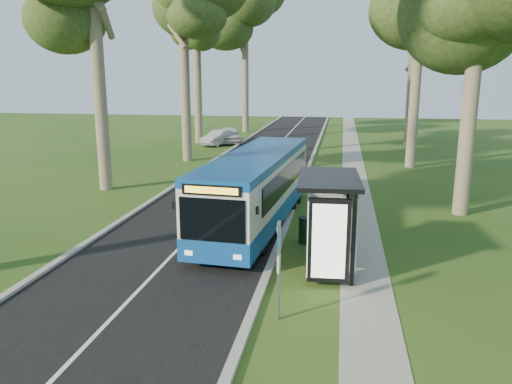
% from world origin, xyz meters
% --- Properties ---
extents(ground, '(120.00, 120.00, 0.00)m').
position_xyz_m(ground, '(0.00, 0.00, 0.00)').
color(ground, '#234916').
rests_on(ground, ground).
extents(road, '(7.00, 100.00, 0.02)m').
position_xyz_m(road, '(-3.50, 10.00, 0.01)').
color(road, black).
rests_on(road, ground).
extents(kerb_east, '(0.25, 100.00, 0.12)m').
position_xyz_m(kerb_east, '(0.00, 10.00, 0.06)').
color(kerb_east, '#9E9B93').
rests_on(kerb_east, ground).
extents(kerb_west, '(0.25, 100.00, 0.12)m').
position_xyz_m(kerb_west, '(-7.00, 10.00, 0.06)').
color(kerb_west, '#9E9B93').
rests_on(kerb_west, ground).
extents(centre_line, '(0.12, 100.00, 0.00)m').
position_xyz_m(centre_line, '(-3.50, 10.00, 0.02)').
color(centre_line, white).
rests_on(centre_line, road).
extents(footpath, '(1.50, 100.00, 0.02)m').
position_xyz_m(footpath, '(3.00, 10.00, 0.01)').
color(footpath, gray).
rests_on(footpath, ground).
extents(bus, '(3.22, 11.46, 3.00)m').
position_xyz_m(bus, '(-1.24, 2.84, 1.55)').
color(bus, white).
rests_on(bus, ground).
extents(bus_stop_sign, '(0.09, 0.37, 2.61)m').
position_xyz_m(bus_stop_sign, '(0.70, -5.32, 1.62)').
color(bus_stop_sign, gray).
rests_on(bus_stop_sign, ground).
extents(bus_shelter, '(2.06, 3.57, 2.99)m').
position_xyz_m(bus_shelter, '(1.94, -1.98, 2.12)').
color(bus_shelter, black).
rests_on(bus_shelter, ground).
extents(litter_bin, '(0.56, 0.56, 0.99)m').
position_xyz_m(litter_bin, '(0.94, 0.81, 0.50)').
color(litter_bin, black).
rests_on(litter_bin, ground).
extents(car_white, '(3.19, 4.73, 1.50)m').
position_xyz_m(car_white, '(-8.11, 28.27, 0.75)').
color(car_white, silver).
rests_on(car_white, ground).
extents(car_silver, '(2.81, 4.24, 1.32)m').
position_xyz_m(car_silver, '(-8.74, 26.60, 0.66)').
color(car_silver, '#ACAEB4').
rests_on(car_silver, ground).
extents(tree_west_d, '(5.20, 5.20, 16.98)m').
position_xyz_m(tree_west_d, '(-11.00, 28.00, 12.56)').
color(tree_west_d, '#7A6B56').
rests_on(tree_west_d, ground).
extents(tree_west_e, '(5.20, 5.20, 16.48)m').
position_xyz_m(tree_west_e, '(-8.50, 38.00, 12.20)').
color(tree_west_e, '#7A6B56').
rests_on(tree_west_e, ground).
extents(tree_east_d, '(5.20, 5.20, 12.87)m').
position_xyz_m(tree_east_d, '(8.00, 30.00, 9.55)').
color(tree_east_d, '#7A6B56').
rests_on(tree_east_d, ground).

